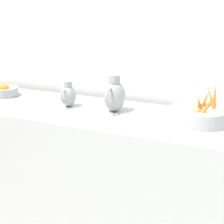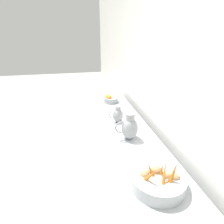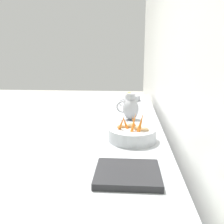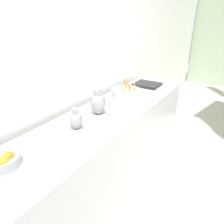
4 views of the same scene
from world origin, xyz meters
name	(u,v)px [view 1 (image 1 of 4)]	position (x,y,z in m)	size (l,w,h in m)	color
tile_wall_left	(215,24)	(-1.95, 0.33, 1.50)	(0.10, 8.71, 3.00)	white
prep_counter	(121,177)	(-1.52, -0.17, 0.47)	(0.64, 2.88, 0.93)	#ADAFB5
vegetable_colander	(201,114)	(-1.58, 0.33, 0.98)	(0.35, 0.35, 0.23)	#ADAFB5
orange_bowl	(5,91)	(-1.59, -1.19, 0.98)	(0.20, 0.20, 0.11)	#9EA0A5
metal_pitcher_tall	(114,95)	(-1.57, -0.24, 1.05)	(0.21, 0.15, 0.25)	#939399
metal_pitcher_short	(68,95)	(-1.55, -0.58, 1.02)	(0.16, 0.11, 0.19)	#939399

